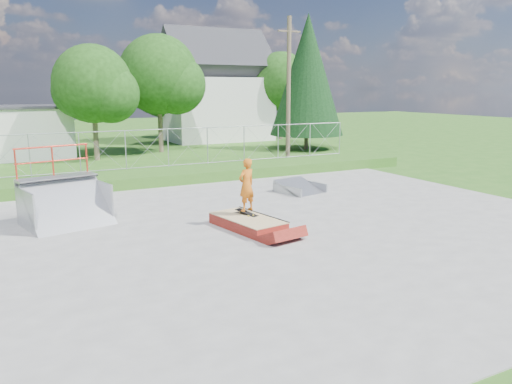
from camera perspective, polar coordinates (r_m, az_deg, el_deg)
ground at (r=14.78m, az=2.63°, el=-4.53°), size 120.00×120.00×0.00m
concrete_pad at (r=14.77m, az=2.63°, el=-4.46°), size 20.00×16.00×0.04m
grass_berm at (r=23.24m, az=-9.16°, el=1.94°), size 24.00×3.00×0.50m
grind_box at (r=14.97m, az=-0.98°, el=-3.58°), size 1.61×2.64×0.37m
quarter_pipe at (r=16.22m, az=-20.93°, el=0.47°), size 2.77×2.50×2.38m
flat_bank_ramp at (r=20.23m, az=5.10°, el=0.56°), size 1.88×1.95×0.47m
skateboard at (r=15.24m, az=-1.07°, el=-2.42°), size 0.50×0.82×0.13m
skater at (r=15.06m, az=-1.09°, el=0.55°), size 0.68×0.55×1.61m
chain_link_fence at (r=24.02m, az=-10.01°, el=5.00°), size 20.00×0.06×1.80m
gable_house at (r=41.53m, az=-4.65°, el=11.26°), size 8.40×6.08×8.94m
utility_pole at (r=28.34m, az=3.73°, el=11.42°), size 0.24×0.24×8.00m
tree_left_near at (r=30.58m, az=-17.65°, el=11.37°), size 4.76×4.48×6.65m
tree_center at (r=33.59m, az=-10.51°, el=12.74°), size 5.44×5.12×7.60m
tree_right_far at (r=41.96m, az=3.32°, el=12.25°), size 5.10×4.80×7.12m
tree_back_mid at (r=41.99m, az=-10.51°, el=10.83°), size 4.08×3.84×5.70m
conifer_tree at (r=34.98m, az=5.90°, el=13.15°), size 5.04×5.04×9.10m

